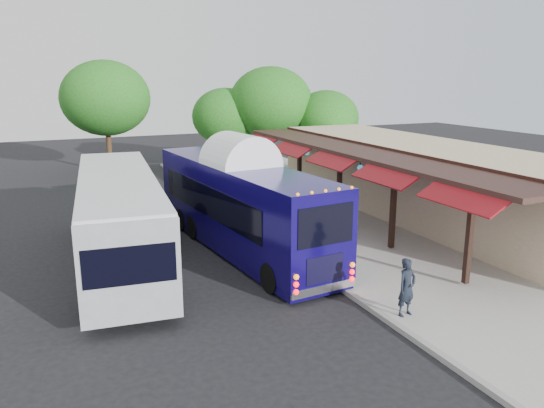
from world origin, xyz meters
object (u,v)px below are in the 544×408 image
coach_bus (241,201)px  ped_a (407,287)px  city_bus (119,215)px  ped_b (341,214)px  ped_d (251,188)px  ped_c (284,217)px  sign_board (346,228)px

coach_bus → ped_a: 8.10m
city_bus → ped_b: size_ratio=7.01×
city_bus → ped_a: city_bus is taller
coach_bus → ped_d: size_ratio=6.11×
ped_b → city_bus: bearing=8.0°
coach_bus → city_bus: 4.62m
ped_c → city_bus: bearing=-9.6°
coach_bus → sign_board: size_ratio=9.87×
ped_a → ped_d: bearing=76.4°
ped_a → ped_d: (0.80, 13.80, 0.11)m
ped_b → ped_a: bearing=83.9°
ped_a → ped_b: size_ratio=0.95×
coach_bus → ped_d: (2.85, 6.03, -0.87)m
coach_bus → ped_a: (2.05, -7.77, -0.99)m
ped_b → sign_board: 1.90m
ped_b → ped_d: 6.41m
city_bus → sign_board: city_bus is taller
ped_d → ped_c: bearing=102.6°
ped_a → ped_d: ped_d is taller
coach_bus → ped_a: bearing=-80.9°
ped_c → ped_d: bearing=-107.2°
city_bus → ped_d: city_bus is taller
ped_b → ped_d: bearing=-63.3°
coach_bus → ped_b: 4.60m
ped_c → ped_d: size_ratio=0.91×
city_bus → ped_a: bearing=-45.2°
ped_a → ped_b: (2.45, 7.61, 0.04)m
city_bus → ped_b: (9.10, -0.59, -0.78)m
coach_bus → city_bus: bearing=168.9°
ped_b → ped_c: bearing=-0.6°
ped_c → sign_board: bearing=116.9°
coach_bus → ped_b: coach_bus is taller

